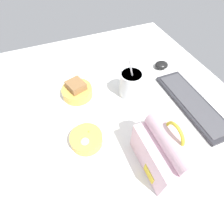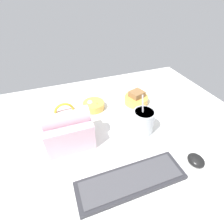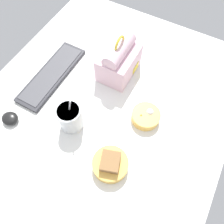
{
  "view_description": "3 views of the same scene",
  "coord_description": "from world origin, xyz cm",
  "px_view_note": "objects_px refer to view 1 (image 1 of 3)",
  "views": [
    {
      "loc": [
        40.63,
        -22.48,
        62.77
      ],
      "look_at": [
        0.26,
        -6.15,
        7.0
      ],
      "focal_mm": 28.0,
      "sensor_mm": 36.0,
      "label": 1
    },
    {
      "loc": [
        25.33,
        61.71,
        62.63
      ],
      "look_at": [
        0.26,
        -6.15,
        7.0
      ],
      "focal_mm": 28.0,
      "sensor_mm": 36.0,
      "label": 2
    },
    {
      "loc": [
        -37.8,
        -26.94,
        88.21
      ],
      "look_at": [
        0.26,
        -6.15,
        7.0
      ],
      "focal_mm": 35.0,
      "sensor_mm": 36.0,
      "label": 3
    }
  ],
  "objects_px": {
    "keyboard": "(192,103)",
    "computer_mouse": "(161,65)",
    "lunch_bag": "(166,150)",
    "soup_cup": "(131,84)",
    "bento_bowl_snacks": "(87,139)",
    "bento_bowl_sandwich": "(77,91)"
  },
  "relations": [
    {
      "from": "lunch_bag",
      "to": "bento_bowl_snacks",
      "type": "xyz_separation_m",
      "value": [
        -0.17,
        -0.22,
        -0.06
      ]
    },
    {
      "from": "bento_bowl_sandwich",
      "to": "bento_bowl_snacks",
      "type": "relative_size",
      "value": 1.14
    },
    {
      "from": "soup_cup",
      "to": "bento_bowl_snacks",
      "type": "bearing_deg",
      "value": -56.88
    },
    {
      "from": "bento_bowl_snacks",
      "to": "computer_mouse",
      "type": "distance_m",
      "value": 0.59
    },
    {
      "from": "bento_bowl_snacks",
      "to": "lunch_bag",
      "type": "bearing_deg",
      "value": 52.32
    },
    {
      "from": "keyboard",
      "to": "bento_bowl_snacks",
      "type": "distance_m",
      "value": 0.5
    },
    {
      "from": "keyboard",
      "to": "lunch_bag",
      "type": "relative_size",
      "value": 1.84
    },
    {
      "from": "keyboard",
      "to": "bento_bowl_snacks",
      "type": "xyz_separation_m",
      "value": [
        0.0,
        -0.5,
        0.01
      ]
    },
    {
      "from": "keyboard",
      "to": "computer_mouse",
      "type": "bearing_deg",
      "value": 177.16
    },
    {
      "from": "lunch_bag",
      "to": "bento_bowl_sandwich",
      "type": "xyz_separation_m",
      "value": [
        -0.43,
        -0.19,
        -0.05
      ]
    },
    {
      "from": "lunch_bag",
      "to": "bento_bowl_snacks",
      "type": "height_order",
      "value": "lunch_bag"
    },
    {
      "from": "computer_mouse",
      "to": "bento_bowl_snacks",
      "type": "bearing_deg",
      "value": -60.6
    },
    {
      "from": "soup_cup",
      "to": "bento_bowl_snacks",
      "type": "distance_m",
      "value": 0.32
    },
    {
      "from": "keyboard",
      "to": "computer_mouse",
      "type": "xyz_separation_m",
      "value": [
        -0.28,
        0.01,
        0.01
      ]
    },
    {
      "from": "keyboard",
      "to": "computer_mouse",
      "type": "distance_m",
      "value": 0.28
    },
    {
      "from": "lunch_bag",
      "to": "soup_cup",
      "type": "distance_m",
      "value": 0.35
    },
    {
      "from": "lunch_bag",
      "to": "soup_cup",
      "type": "bearing_deg",
      "value": 173.02
    },
    {
      "from": "soup_cup",
      "to": "computer_mouse",
      "type": "bearing_deg",
      "value": 115.06
    },
    {
      "from": "lunch_bag",
      "to": "soup_cup",
      "type": "height_order",
      "value": "lunch_bag"
    },
    {
      "from": "lunch_bag",
      "to": "bento_bowl_sandwich",
      "type": "bearing_deg",
      "value": -156.05
    },
    {
      "from": "keyboard",
      "to": "bento_bowl_snacks",
      "type": "bearing_deg",
      "value": -89.52
    },
    {
      "from": "bento_bowl_sandwich",
      "to": "computer_mouse",
      "type": "relative_size",
      "value": 1.92
    }
  ]
}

